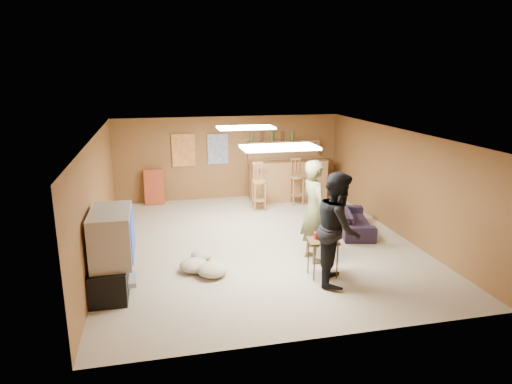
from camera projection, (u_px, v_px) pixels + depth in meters
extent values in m
plane|color=tan|center=(258.00, 242.00, 9.19)|extent=(7.00, 7.00, 0.00)
cube|color=silver|center=(258.00, 133.00, 8.62)|extent=(6.00, 7.00, 0.02)
cube|color=brown|center=(229.00, 158.00, 12.21)|extent=(6.00, 0.02, 2.20)
cube|color=brown|center=(322.00, 259.00, 5.60)|extent=(6.00, 0.02, 2.20)
cube|color=brown|center=(97.00, 199.00, 8.27)|extent=(0.02, 7.00, 2.20)
cube|color=brown|center=(398.00, 182.00, 9.54)|extent=(0.02, 7.00, 2.20)
cube|color=black|center=(110.00, 275.00, 7.13)|extent=(0.55, 1.30, 0.50)
cube|color=#B2B2B7|center=(125.00, 280.00, 7.20)|extent=(0.35, 0.50, 0.08)
cube|color=#B2B2B7|center=(112.00, 236.00, 6.98)|extent=(0.60, 1.10, 0.80)
cube|color=navy|center=(133.00, 234.00, 7.04)|extent=(0.02, 0.95, 0.65)
cube|color=#9C6939|center=(288.00, 179.00, 12.15)|extent=(2.00, 0.60, 1.10)
cube|color=#412A14|center=(291.00, 161.00, 11.77)|extent=(2.10, 0.12, 0.05)
cube|color=#9C6939|center=(284.00, 142.00, 12.33)|extent=(2.00, 0.18, 0.05)
cube|color=#9C6939|center=(284.00, 152.00, 12.42)|extent=(2.00, 0.14, 0.60)
cube|color=#BF3F26|center=(184.00, 150.00, 11.85)|extent=(0.60, 0.03, 0.85)
cube|color=#334C99|center=(218.00, 149.00, 12.04)|extent=(0.55, 0.03, 0.80)
cube|color=#B24020|center=(154.00, 187.00, 11.76)|extent=(0.50, 0.26, 0.91)
cube|color=white|center=(280.00, 147.00, 7.22)|extent=(1.20, 0.60, 0.04)
cube|color=white|center=(246.00, 128.00, 9.76)|extent=(1.20, 0.60, 0.04)
imported|color=brown|center=(314.00, 211.00, 8.11)|extent=(0.53, 0.73, 1.86)
imported|color=black|center=(338.00, 228.00, 7.27)|extent=(0.96, 1.08, 1.83)
imported|color=black|center=(354.00, 220.00, 9.82)|extent=(1.03, 1.75, 0.48)
cube|color=#412A14|center=(323.00, 258.00, 7.62)|extent=(0.54, 0.46, 0.64)
cylinder|color=#B1230B|center=(316.00, 236.00, 7.57)|extent=(0.10, 0.10, 0.12)
cylinder|color=#B1230B|center=(330.00, 238.00, 7.46)|extent=(0.10, 0.10, 0.12)
cylinder|color=#151794|center=(331.00, 235.00, 7.64)|extent=(0.08, 0.08, 0.10)
ellipsoid|color=tan|center=(212.00, 269.00, 7.65)|extent=(0.56, 0.56, 0.23)
ellipsoid|color=tan|center=(202.00, 255.00, 8.34)|extent=(0.45, 0.45, 0.18)
ellipsoid|color=tan|center=(194.00, 265.00, 7.83)|extent=(0.54, 0.54, 0.22)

